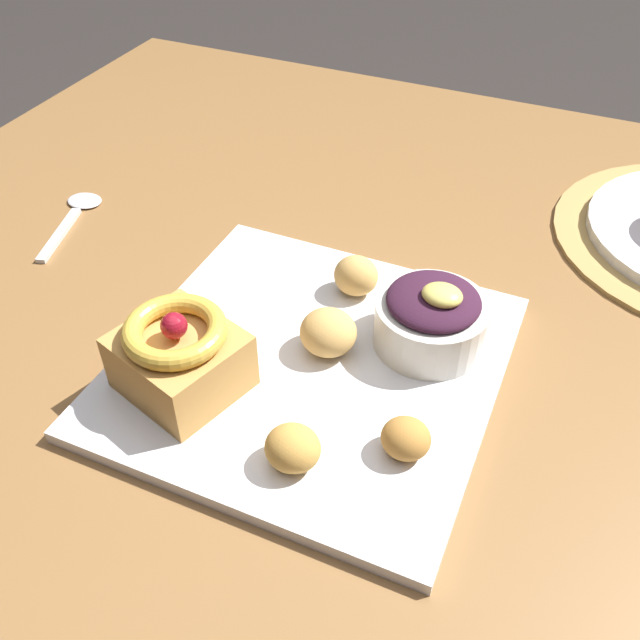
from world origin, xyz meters
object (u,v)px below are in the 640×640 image
Objects in this scene: cake_slice at (179,355)px; fritter_back at (406,438)px; front_plate at (310,365)px; berry_ramekin at (431,317)px; fritter_middle at (328,332)px; spoon at (73,216)px; fritter_extra at (356,276)px; fritter_front at (293,448)px.

cake_slice is 2.98× the size of fritter_back.
berry_ramekin is at bearing 35.88° from front_plate.
fritter_middle is 0.39× the size of spoon.
front_plate is at bearing -90.83° from fritter_extra.
cake_slice is at bearing -140.66° from spoon.
cake_slice reaches higher than fritter_middle.
fritter_front is at bearing -135.78° from spoon.
fritter_middle is (0.01, 0.02, 0.03)m from front_plate.
fritter_front reaches higher than fritter_back.
fritter_back is 0.47m from spoon.
fritter_middle is 0.12m from fritter_back.
fritter_extra reaches higher than front_plate.
spoon is at bearing 173.76° from berry_ramekin.
spoon is (-0.34, 0.09, -0.03)m from fritter_middle.
fritter_back is at bearing -29.81° from front_plate.
fritter_back reaches higher than spoon.
fritter_back is 0.19m from fritter_extra.
fritter_front is at bearing -72.37° from front_plate.
fritter_extra is (-0.03, 0.20, 0.00)m from fritter_front.
fritter_extra is at bearing 89.17° from front_plate.
fritter_back is (0.18, 0.01, -0.02)m from cake_slice.
fritter_front is at bearing -81.28° from fritter_extra.
cake_slice is 0.88× the size of spoon.
front_plate is 2.45× the size of spoon.
front_plate is 2.77× the size of cake_slice.
fritter_front is at bearing -107.81° from berry_ramekin.
spoon is at bearing 178.69° from fritter_extra.
berry_ramekin is 0.09m from fritter_extra.
cake_slice is 0.21m from berry_ramekin.
fritter_middle is at bearing -84.94° from fritter_extra.
fritter_back is (0.10, -0.06, 0.02)m from front_plate.
fritter_back is (0.09, -0.08, -0.00)m from fritter_middle.
front_plate is at bearing 150.19° from fritter_back.
berry_ramekin is at bearing 29.72° from fritter_middle.
cake_slice is 2.28× the size of fritter_middle.
cake_slice reaches higher than berry_ramekin.
spoon is (-0.25, 0.17, -0.04)m from cake_slice.
fritter_extra is (-0.08, 0.04, -0.01)m from berry_ramekin.
fritter_middle is (-0.08, -0.04, -0.01)m from berry_ramekin.
berry_ramekin is at bearing -112.50° from spoon.
fritter_front is (0.11, -0.03, -0.02)m from cake_slice.
cake_slice is 0.31m from spoon.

